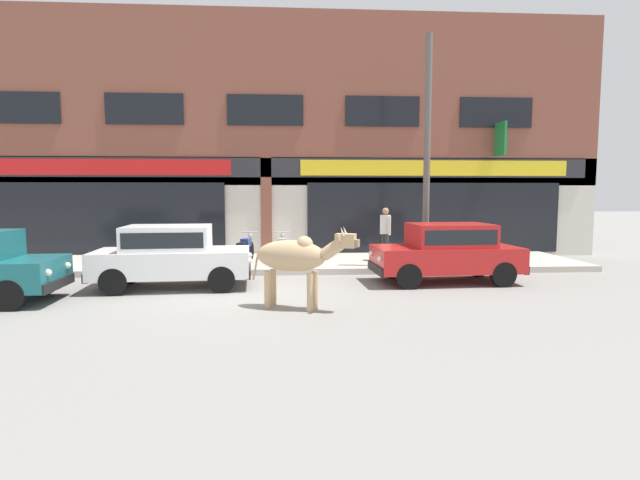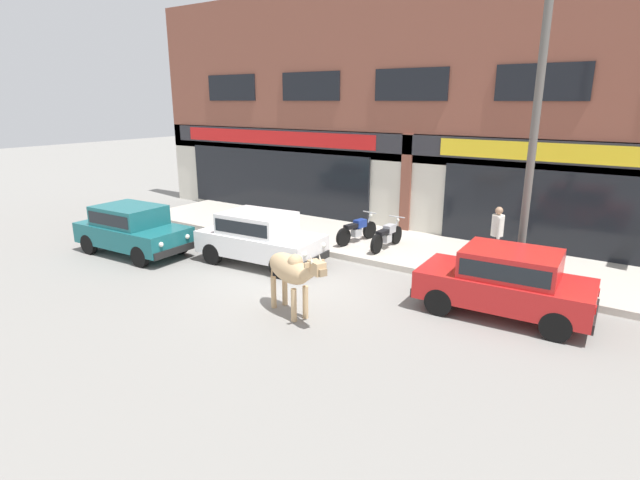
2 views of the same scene
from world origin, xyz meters
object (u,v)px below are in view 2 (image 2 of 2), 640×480
car_2 (132,227)px  pedestrian (497,230)px  motorcycle_0 (357,230)px  motorcycle_1 (387,236)px  utility_pole (532,153)px  cow (291,270)px  car_1 (259,236)px  car_0 (506,279)px

car_2 → pedestrian: 10.42m
car_2 → motorcycle_0: 6.79m
car_2 → motorcycle_1: (6.27, 4.28, -0.26)m
motorcycle_1 → utility_pole: utility_pole is taller
cow → car_1: 3.65m
cow → car_0: 4.55m
motorcycle_0 → car_2: bearing=-139.9°
car_2 → motorcycle_1: 7.60m
cow → car_2: (-6.60, 0.82, -0.19)m
cow → car_2: 6.66m
cow → motorcycle_1: cow is taller
car_1 → car_2: same height
motorcycle_1 → pedestrian: bearing=4.4°
pedestrian → utility_pole: size_ratio=0.25×
car_2 → motorcycle_0: (5.19, 4.36, -0.26)m
car_0 → car_2: same height
car_2 → utility_pole: 11.08m
car_0 → car_1: same height
car_1 → motorcycle_0: 3.28m
utility_pole → motorcycle_0: bearing=168.3°
utility_pole → car_1: bearing=-163.9°
car_1 → motorcycle_1: 3.81m
cow → motorcycle_1: bearing=93.7°
pedestrian → utility_pole: utility_pole is taller
cow → utility_pole: utility_pole is taller
cow → pedestrian: 6.02m
car_2 → car_0: bearing=9.4°
utility_pole → pedestrian: bearing=126.5°
cow → pedestrian: size_ratio=1.27×
car_0 → motorcycle_1: (-4.10, 2.56, -0.26)m
pedestrian → utility_pole: bearing=-53.5°
cow → car_0: (3.77, 2.54, -0.19)m
car_1 → pedestrian: (5.64, 3.08, 0.34)m
motorcycle_1 → motorcycle_0: bearing=175.4°
car_2 → utility_pole: (10.27, 3.31, 2.50)m
car_1 → motorcycle_0: car_1 is taller
pedestrian → car_1: bearing=-151.4°
cow → motorcycle_0: bearing=105.2°
cow → pedestrian: bearing=62.5°
motorcycle_1 → utility_pole: (4.00, -0.96, 2.76)m
utility_pole → car_2: bearing=-162.1°
cow → motorcycle_1: 5.13m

